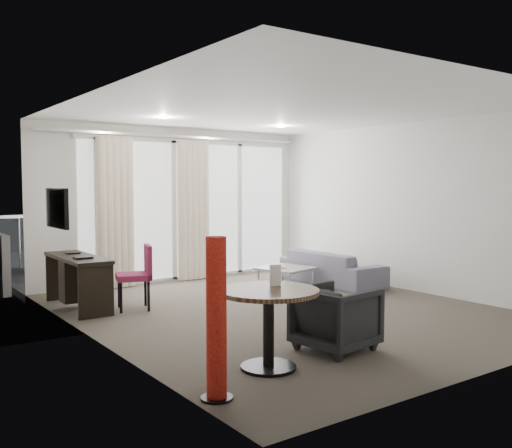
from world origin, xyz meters
TOP-DOWN VIEW (x-y plane):
  - floor at (0.00, 0.00)m, footprint 5.00×6.00m
  - ceiling at (0.00, 0.00)m, footprint 5.00×6.00m
  - wall_left at (-2.50, 0.00)m, footprint 0.00×6.00m
  - wall_right at (2.50, 0.00)m, footprint 0.00×6.00m
  - wall_front at (0.00, -3.00)m, footprint 5.00×0.00m
  - window_panel at (0.30, 2.98)m, footprint 4.00×0.02m
  - window_frame at (0.30, 2.97)m, footprint 4.10×0.06m
  - curtain_left at (-1.15, 2.82)m, footprint 0.60×0.20m
  - curtain_right at (0.25, 2.82)m, footprint 0.60×0.20m
  - curtain_track at (0.00, 2.82)m, footprint 4.80×0.04m
  - downlight_a at (-0.90, 1.60)m, footprint 0.12×0.12m
  - downlight_b at (1.20, 1.60)m, footprint 0.12×0.12m
  - desk at (-2.14, 1.69)m, footprint 0.46×1.48m
  - tv at (-2.46, 1.45)m, footprint 0.05×0.80m
  - desk_chair at (-1.57, 1.18)m, footprint 0.58×0.56m
  - round_table at (-1.56, -1.79)m, footprint 0.93×0.93m
  - menu_card at (-1.41, -1.70)m, footprint 0.11×0.03m
  - red_lamp at (-2.32, -2.15)m, footprint 0.33×0.33m
  - tub_armchair at (-0.66, -1.71)m, footprint 0.79×0.77m
  - coffee_table at (1.02, 1.22)m, footprint 0.90×0.90m
  - remote at (0.91, 1.22)m, footprint 0.07×0.18m
  - magazine at (0.88, 1.25)m, footprint 0.33×0.37m
  - sofa at (1.87, 1.08)m, footprint 0.73×1.88m
  - terrace_slab at (0.30, 4.50)m, footprint 5.60×3.00m
  - rattan_chair_a at (1.16, 4.58)m, footprint 0.67×0.67m
  - rattan_chair_b at (2.05, 4.96)m, footprint 0.56×0.56m
  - rattan_table at (1.10, 4.16)m, footprint 0.61×0.61m
  - balustrade at (0.30, 5.95)m, footprint 5.50×0.06m

SIDE VIEW (x-z plane):
  - terrace_slab at x=0.30m, z-range -0.12..0.00m
  - floor at x=0.00m, z-range 0.00..0.00m
  - coffee_table at x=1.02m, z-range 0.00..0.34m
  - rattan_table at x=1.10m, z-range 0.00..0.47m
  - sofa at x=1.87m, z-range 0.00..0.55m
  - tub_armchair at x=-0.66m, z-range 0.00..0.64m
  - desk at x=-2.14m, z-range 0.00..0.69m
  - remote at x=0.91m, z-range 0.35..0.37m
  - magazine at x=0.88m, z-range 0.35..0.37m
  - round_table at x=-1.56m, z-range 0.00..0.72m
  - rattan_chair_b at x=2.05m, z-range 0.00..0.73m
  - rattan_chair_a at x=1.16m, z-range 0.00..0.82m
  - desk_chair at x=-1.57m, z-range 0.00..0.85m
  - balustrade at x=0.30m, z-range -0.02..1.02m
  - red_lamp at x=-2.32m, z-range 0.00..1.25m
  - menu_card at x=-1.41m, z-range 0.62..0.82m
  - window_panel at x=0.30m, z-range 0.01..2.39m
  - curtain_left at x=-1.15m, z-range 0.01..2.39m
  - curtain_right at x=0.25m, z-range 0.01..2.39m
  - window_frame at x=0.30m, z-range -0.02..2.42m
  - wall_left at x=-2.50m, z-range 0.00..2.60m
  - wall_right at x=2.50m, z-range 0.00..2.60m
  - wall_front at x=0.00m, z-range 0.00..2.60m
  - tv at x=-2.46m, z-range 1.10..1.60m
  - curtain_track at x=0.00m, z-range 2.43..2.47m
  - downlight_a at x=-0.90m, z-range 2.58..2.60m
  - downlight_b at x=1.20m, z-range 2.58..2.60m
  - ceiling at x=0.00m, z-range 2.60..2.60m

